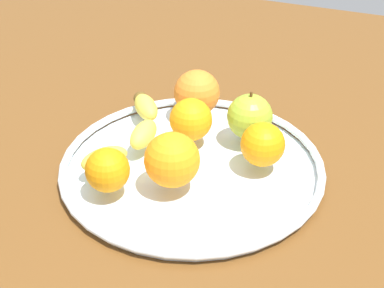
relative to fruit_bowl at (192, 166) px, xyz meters
The scene contains 9 objects.
ground_plane 2.92cm from the fruit_bowl, ahead, with size 147.84×147.84×4.00cm, color brown.
fruit_bowl is the anchor object (origin of this frame).
banana 11.01cm from the fruit_bowl, 79.12° to the left, with size 23.01×8.56×3.30cm.
apple 11.95cm from the fruit_bowl, 31.31° to the right, with size 7.02×7.02×7.82cm.
orange_back_right 7.47cm from the fruit_bowl, behind, with size 7.68×7.68×7.68cm, color orange.
orange_center 10.90cm from the fruit_bowl, 71.31° to the right, with size 6.43×6.43×6.43cm, color orange.
orange_back_left 7.53cm from the fruit_bowl, 22.69° to the left, with size 6.57×6.57×6.57cm, color orange.
orange_front_left 13.59cm from the fruit_bowl, 140.52° to the left, with size 6.11×6.11×6.11cm, color orange.
orange_front_right 14.62cm from the fruit_bowl, 17.92° to the left, with size 7.51×7.51×7.51cm, color orange.
Camera 1 is at (-64.61, -25.07, 51.15)cm, focal length 54.50 mm.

